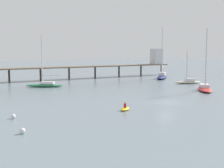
{
  "coord_description": "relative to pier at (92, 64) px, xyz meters",
  "views": [
    {
      "loc": [
        -32.69,
        -34.25,
        8.23
      ],
      "look_at": [
        0.0,
        14.99,
        1.5
      ],
      "focal_mm": 48.98,
      "sensor_mm": 36.0,
      "label": 1
    }
  ],
  "objects": [
    {
      "name": "ground_plane",
      "position": [
        -10.92,
        -41.92,
        -4.08
      ],
      "size": [
        400.0,
        400.0,
        0.0
      ],
      "primitive_type": "plane",
      "color": "slate"
    },
    {
      "name": "pier",
      "position": [
        0.0,
        0.0,
        0.0
      ],
      "size": [
        74.06,
        9.91,
        8.4
      ],
      "color": "brown",
      "rests_on": "ground_plane"
    },
    {
      "name": "sailboat_cream",
      "position": [
        12.15,
        -25.41,
        -3.49
      ],
      "size": [
        6.56,
        4.12,
        7.87
      ],
      "color": "beige",
      "rests_on": "ground_plane"
    },
    {
      "name": "sailboat_green",
      "position": [
        -19.06,
        -12.56,
        -3.42
      ],
      "size": [
        7.75,
        6.59,
        11.29
      ],
      "color": "#287F4C",
      "rests_on": "ground_plane"
    },
    {
      "name": "sailboat_red",
      "position": [
        5.28,
        -36.05,
        -3.43
      ],
      "size": [
        7.62,
        8.04,
        12.29
      ],
      "color": "red",
      "rests_on": "ground_plane"
    },
    {
      "name": "sailboat_navy",
      "position": [
        15.43,
        -12.68,
        -3.26
      ],
      "size": [
        8.51,
        7.46,
        14.3
      ],
      "color": "navy",
      "rests_on": "ground_plane"
    },
    {
      "name": "dinghy_yellow",
      "position": [
        -19.56,
        -43.15,
        -3.85
      ],
      "size": [
        2.41,
        2.08,
        1.14
      ],
      "color": "yellow",
      "rests_on": "ground_plane"
    },
    {
      "name": "mooring_buoy_inner",
      "position": [
        -34.8,
        -47.03,
        -3.79
      ],
      "size": [
        0.57,
        0.57,
        0.57
      ],
      "primitive_type": "sphere",
      "color": "silver",
      "rests_on": "ground_plane"
    },
    {
      "name": "mooring_buoy_near",
      "position": [
        -33.69,
        -39.95,
        -3.79
      ],
      "size": [
        0.57,
        0.57,
        0.57
      ],
      "primitive_type": "sphere",
      "color": "silver",
      "rests_on": "ground_plane"
    }
  ]
}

